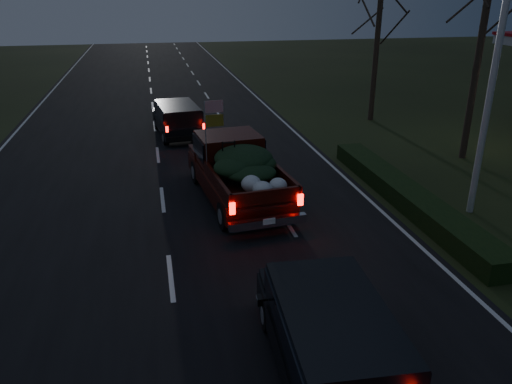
{
  "coord_description": "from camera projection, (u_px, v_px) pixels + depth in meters",
  "views": [
    {
      "loc": [
        -0.17,
        -10.69,
        6.5
      ],
      "look_at": [
        2.53,
        1.88,
        1.3
      ],
      "focal_mm": 35.0,
      "sensor_mm": 36.0,
      "label": 1
    }
  ],
  "objects": [
    {
      "name": "pickup_truck",
      "position": [
        237.0,
        167.0,
        16.34
      ],
      "size": [
        2.77,
        5.93,
        3.01
      ],
      "rotation": [
        0.0,
        0.0,
        0.1
      ],
      "color": "#380D07",
      "rests_on": "ground"
    },
    {
      "name": "rear_suv",
      "position": [
        331.0,
        335.0,
        8.62
      ],
      "size": [
        2.16,
        4.6,
        1.29
      ],
      "rotation": [
        0.0,
        0.0,
        -0.06
      ],
      "color": "black",
      "rests_on": "ground"
    },
    {
      "name": "bare_tree_far",
      "position": [
        379.0,
        18.0,
        25.13
      ],
      "size": [
        3.6,
        3.6,
        7.0
      ],
      "color": "black",
      "rests_on": "ground"
    },
    {
      "name": "road_asphalt",
      "position": [
        171.0,
        277.0,
        12.15
      ],
      "size": [
        14.0,
        120.0,
        0.02
      ],
      "primitive_type": "cube",
      "color": "black",
      "rests_on": "ground"
    },
    {
      "name": "hedge_row",
      "position": [
        406.0,
        195.0,
        16.29
      ],
      "size": [
        1.0,
        10.0,
        0.6
      ],
      "primitive_type": "cube",
      "color": "black",
      "rests_on": "ground"
    },
    {
      "name": "ground",
      "position": [
        171.0,
        278.0,
        12.16
      ],
      "size": [
        120.0,
        120.0,
        0.0
      ],
      "primitive_type": "plane",
      "color": "black",
      "rests_on": "ground"
    },
    {
      "name": "light_pole",
      "position": [
        501.0,
        30.0,
        13.77
      ],
      "size": [
        0.5,
        0.9,
        9.16
      ],
      "color": "silver",
      "rests_on": "ground"
    },
    {
      "name": "lead_suv",
      "position": [
        178.0,
        117.0,
        23.69
      ],
      "size": [
        2.27,
        4.54,
        1.26
      ],
      "rotation": [
        0.0,
        0.0,
        0.1
      ],
      "color": "black",
      "rests_on": "ground"
    }
  ]
}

